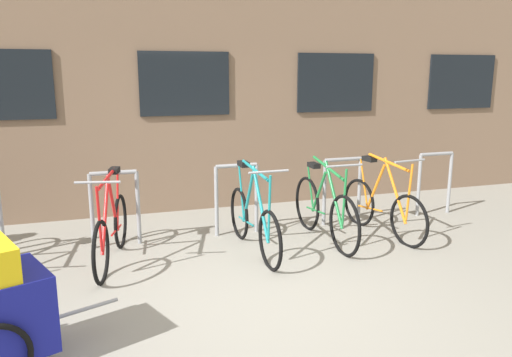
# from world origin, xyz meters

# --- Properties ---
(ground_plane) EXTENTS (42.00, 42.00, 0.00)m
(ground_plane) POSITION_xyz_m (0.00, 0.00, 0.00)
(ground_plane) COLOR gray
(storefront_building) EXTENTS (28.00, 7.39, 5.58)m
(storefront_building) POSITION_xyz_m (-0.00, 6.88, 2.79)
(storefront_building) COLOR #7A604C
(storefront_building) RESTS_ON ground
(bike_rack) EXTENTS (6.58, 0.05, 0.92)m
(bike_rack) POSITION_xyz_m (0.40, 1.90, 0.55)
(bike_rack) COLOR gray
(bike_rack) RESTS_ON ground
(bicycle_orange) EXTENTS (0.44, 1.62, 1.06)m
(bicycle_orange) POSITION_xyz_m (2.17, 1.31, 0.37)
(bicycle_orange) COLOR black
(bicycle_orange) RESTS_ON ground
(bicycle_red) EXTENTS (0.54, 1.66, 1.04)m
(bicycle_red) POSITION_xyz_m (-1.16, 1.37, 0.37)
(bicycle_red) COLOR black
(bicycle_red) RESTS_ON ground
(bicycle_green) EXTENTS (0.44, 1.75, 1.06)m
(bicycle_green) POSITION_xyz_m (1.36, 1.32, 0.39)
(bicycle_green) COLOR black
(bicycle_green) RESTS_ON ground
(bicycle_teal) EXTENTS (0.44, 1.74, 1.07)m
(bicycle_teal) POSITION_xyz_m (0.41, 1.22, 0.38)
(bicycle_teal) COLOR black
(bicycle_teal) RESTS_ON ground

